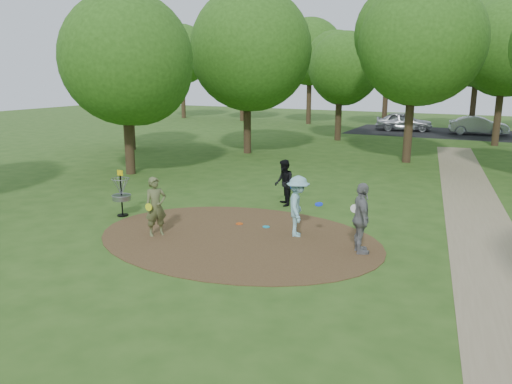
% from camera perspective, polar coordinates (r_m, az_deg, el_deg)
% --- Properties ---
extents(ground, '(100.00, 100.00, 0.00)m').
position_cam_1_polar(ground, '(14.38, -2.15, -5.26)').
color(ground, '#2D5119').
rests_on(ground, ground).
extents(dirt_clearing, '(8.40, 8.40, 0.02)m').
position_cam_1_polar(dirt_clearing, '(14.38, -2.15, -5.22)').
color(dirt_clearing, '#47301C').
rests_on(dirt_clearing, ground).
extents(footpath, '(7.55, 39.89, 0.01)m').
position_cam_1_polar(footpath, '(14.67, 25.02, -6.17)').
color(footpath, '#8C7A5B').
rests_on(footpath, ground).
extents(parking_lot, '(14.00, 8.00, 0.01)m').
position_cam_1_polar(parking_lot, '(42.43, 20.42, 6.37)').
color(parking_lot, black).
rests_on(parking_lot, ground).
extents(player_observer_with_disc, '(0.69, 0.76, 1.74)m').
position_cam_1_polar(player_observer_with_disc, '(14.62, -11.38, -1.66)').
color(player_observer_with_disc, '#5B6238').
rests_on(player_observer_with_disc, ground).
extents(player_throwing_with_disc, '(1.26, 1.31, 1.78)m').
position_cam_1_polar(player_throwing_with_disc, '(14.34, 4.81, -1.65)').
color(player_throwing_with_disc, '#8CC8D1').
rests_on(player_throwing_with_disc, ground).
extents(player_walking_with_disc, '(0.96, 1.01, 1.65)m').
position_cam_1_polar(player_walking_with_disc, '(17.68, 3.22, 1.06)').
color(player_walking_with_disc, black).
rests_on(player_walking_with_disc, ground).
extents(player_waiting_with_disc, '(0.91, 1.20, 1.89)m').
position_cam_1_polar(player_waiting_with_disc, '(13.20, 11.94, -2.99)').
color(player_waiting_with_disc, gray).
rests_on(player_waiting_with_disc, ground).
extents(disc_ground_cyan, '(0.22, 0.22, 0.02)m').
position_cam_1_polar(disc_ground_cyan, '(15.29, 1.16, -4.00)').
color(disc_ground_cyan, '#18A5C5').
rests_on(disc_ground_cyan, dirt_clearing).
extents(disc_ground_red, '(0.22, 0.22, 0.02)m').
position_cam_1_polar(disc_ground_red, '(15.60, -1.91, -3.64)').
color(disc_ground_red, '#DE4F16').
rests_on(disc_ground_red, dirt_clearing).
extents(car_left, '(4.72, 2.61, 1.52)m').
position_cam_1_polar(car_left, '(42.88, 16.54, 7.74)').
color(car_left, '#B4B6BD').
rests_on(car_left, ground).
extents(car_right, '(4.42, 2.03, 1.40)m').
position_cam_1_polar(car_right, '(42.02, 24.09, 6.94)').
color(car_right, '#94979B').
rests_on(car_right, ground).
extents(disc_golf_basket, '(0.63, 0.63, 1.54)m').
position_cam_1_polar(disc_golf_basket, '(16.92, -15.16, 0.21)').
color(disc_golf_basket, black).
rests_on(disc_golf_basket, ground).
extents(tree_ring, '(37.51, 45.79, 9.17)m').
position_cam_1_polar(tree_ring, '(21.92, 15.01, 14.85)').
color(tree_ring, '#332316').
rests_on(tree_ring, ground).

